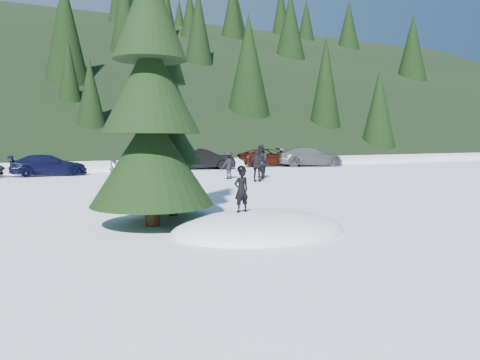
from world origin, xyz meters
name	(u,v)px	position (x,y,z in m)	size (l,w,h in m)	color
ground	(259,231)	(0.00, 0.00, 0.00)	(200.00, 200.00, 0.00)	white
snow_mound	(259,231)	(0.00, 0.00, 0.00)	(4.48, 3.52, 0.96)	white
forest_hillside	(57,56)	(0.00, 54.00, 12.50)	(200.00, 60.00, 25.00)	black
spruce_tall	(151,98)	(-2.20, 1.80, 3.32)	(3.20, 3.20, 8.60)	black
spruce_short	(172,145)	(-1.20, 3.20, 2.10)	(2.20, 2.20, 5.37)	black
child_skier	(241,190)	(-0.40, 0.19, 1.02)	(0.39, 0.26, 1.08)	black
adult_0	(261,162)	(7.08, 13.02, 0.95)	(0.92, 0.72, 1.90)	black
adult_1	(257,166)	(5.94, 11.27, 0.84)	(0.99, 0.41, 1.69)	black
adult_2	(228,165)	(5.27, 13.45, 0.78)	(1.01, 0.58, 1.57)	black
car_3	(49,165)	(-3.56, 20.06, 0.64)	(1.78, 4.38, 1.27)	black
car_4	(142,164)	(1.72, 18.55, 0.65)	(1.54, 3.84, 1.31)	gray
car_5	(203,159)	(6.89, 21.40, 0.74)	(1.57, 4.51, 1.49)	black
car_6	(268,157)	(12.87, 22.45, 0.70)	(2.32, 5.03, 1.40)	black
car_7	(309,157)	(15.80, 20.98, 0.77)	(2.15, 5.29, 1.53)	#505258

